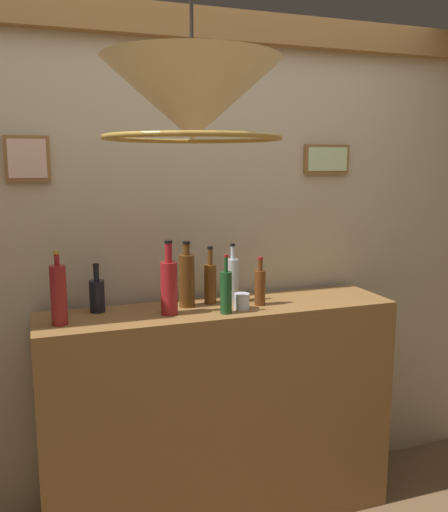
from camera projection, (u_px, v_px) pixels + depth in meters
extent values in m
cube|color=#BCAD8E|center=(203.00, 265.00, 2.75)|extent=(3.68, 0.08, 2.45)
cube|color=olive|center=(205.00, 25.00, 2.50)|extent=(3.68, 0.10, 0.14)
cube|color=olive|center=(27.00, 159.00, 2.35)|extent=(0.19, 0.03, 0.20)
cube|color=beige|center=(27.00, 159.00, 2.34)|extent=(0.16, 0.01, 0.17)
cube|color=olive|center=(326.00, 159.00, 2.83)|extent=(0.26, 0.03, 0.15)
cube|color=beige|center=(328.00, 159.00, 2.81)|extent=(0.23, 0.01, 0.12)
cube|color=olive|center=(221.00, 415.00, 2.61)|extent=(1.67, 0.39, 1.08)
cylinder|color=#5A3513|center=(187.00, 281.00, 2.51)|extent=(0.07, 0.07, 0.24)
cylinder|color=#5A3513|center=(186.00, 249.00, 2.49)|extent=(0.03, 0.03, 0.05)
cylinder|color=black|center=(186.00, 242.00, 2.48)|extent=(0.04, 0.04, 0.01)
cylinder|color=black|center=(97.00, 296.00, 2.43)|extent=(0.07, 0.07, 0.14)
cylinder|color=black|center=(96.00, 274.00, 2.41)|extent=(0.02, 0.02, 0.07)
cylinder|color=black|center=(96.00, 265.00, 2.40)|extent=(0.03, 0.03, 0.01)
cylinder|color=maroon|center=(169.00, 288.00, 2.39)|extent=(0.07, 0.07, 0.23)
cylinder|color=maroon|center=(168.00, 253.00, 2.36)|extent=(0.03, 0.03, 0.09)
cylinder|color=black|center=(168.00, 242.00, 2.35)|extent=(0.04, 0.04, 0.01)
cylinder|color=brown|center=(210.00, 284.00, 2.58)|extent=(0.06, 0.06, 0.19)
cylinder|color=brown|center=(210.00, 257.00, 2.55)|extent=(0.02, 0.02, 0.08)
cylinder|color=black|center=(210.00, 248.00, 2.55)|extent=(0.03, 0.03, 0.01)
cylinder|color=maroon|center=(59.00, 295.00, 2.23)|extent=(0.07, 0.07, 0.25)
cylinder|color=maroon|center=(57.00, 260.00, 2.21)|extent=(0.02, 0.02, 0.05)
cylinder|color=#B7932D|center=(56.00, 252.00, 2.20)|extent=(0.02, 0.02, 0.01)
cylinder|color=brown|center=(260.00, 288.00, 2.55)|extent=(0.05, 0.05, 0.17)
cylinder|color=brown|center=(260.00, 265.00, 2.53)|extent=(0.02, 0.02, 0.05)
cylinder|color=maroon|center=(260.00, 258.00, 2.52)|extent=(0.03, 0.03, 0.01)
cylinder|color=silver|center=(233.00, 281.00, 2.60)|extent=(0.06, 0.06, 0.21)
cylinder|color=silver|center=(233.00, 253.00, 2.58)|extent=(0.02, 0.02, 0.06)
cylinder|color=black|center=(233.00, 245.00, 2.57)|extent=(0.02, 0.02, 0.01)
cylinder|color=#1A4B20|center=(226.00, 293.00, 2.40)|extent=(0.05, 0.05, 0.19)
cylinder|color=#1A4B20|center=(226.00, 265.00, 2.38)|extent=(0.02, 0.02, 0.07)
cylinder|color=maroon|center=(226.00, 256.00, 2.38)|extent=(0.02, 0.02, 0.01)
cylinder|color=silver|center=(242.00, 301.00, 2.48)|extent=(0.07, 0.07, 0.07)
cone|color=beige|center=(192.00, 100.00, 1.63)|extent=(0.55, 0.55, 0.24)
cylinder|color=black|center=(191.00, 5.00, 1.59)|extent=(0.01, 0.01, 0.30)
torus|color=#AD8433|center=(193.00, 138.00, 1.65)|extent=(0.55, 0.55, 0.02)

